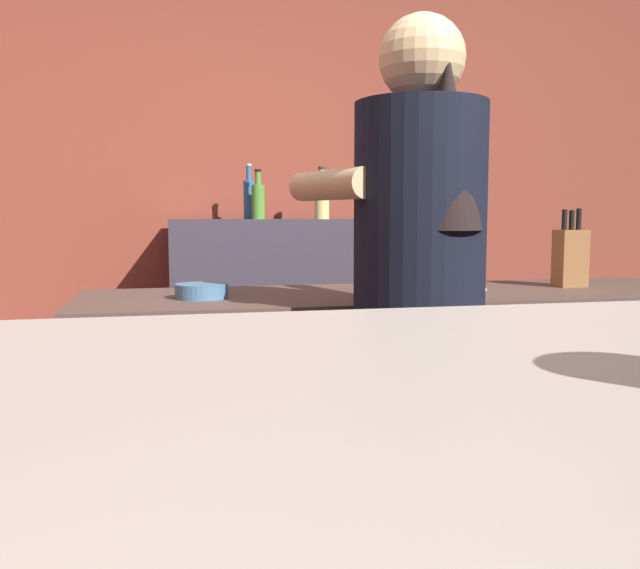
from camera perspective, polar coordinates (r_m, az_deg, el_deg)
wall_back at (r=3.60m, az=-5.93°, el=8.84°), size 5.20×0.10×2.70m
prep_counter at (r=2.37m, az=7.09°, el=-11.55°), size 2.10×0.60×0.90m
back_shelf at (r=3.38m, az=-3.90°, el=-4.25°), size 0.99×0.36×1.14m
bartender at (r=1.80m, az=8.30°, el=-0.54°), size 0.50×0.55×1.66m
knife_block at (r=2.57m, az=20.08°, el=2.18°), size 0.10×0.08×0.27m
mixing_bowl at (r=2.11m, az=-9.80°, el=-0.53°), size 0.16×0.16×0.04m
chefs_knife at (r=2.28m, az=11.22°, el=-0.55°), size 0.24×0.10×0.01m
bottle_hot_sauce at (r=3.33m, az=-5.92°, el=7.19°), size 0.05×0.05×0.26m
bottle_olive_oil at (r=3.35m, az=0.15°, el=7.13°), size 0.07×0.07×0.25m
bottle_vinegar at (r=3.23m, az=-5.10°, el=7.01°), size 0.06×0.06×0.23m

